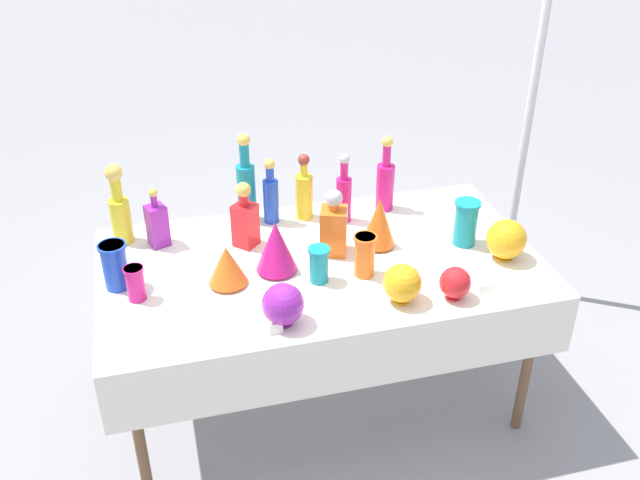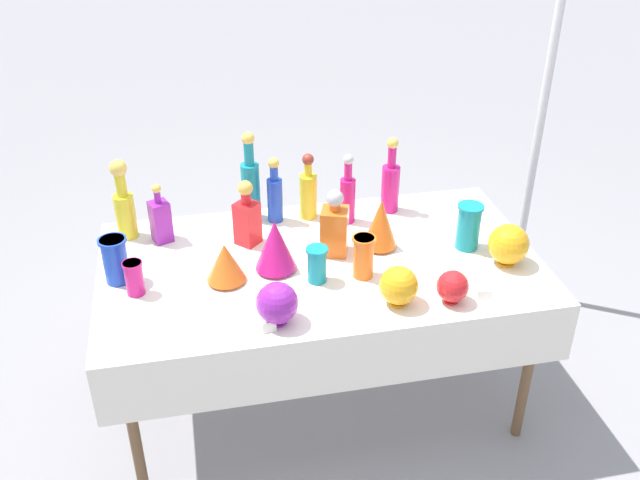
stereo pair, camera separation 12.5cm
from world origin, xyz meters
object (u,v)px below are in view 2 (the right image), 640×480
tall_bottle_4 (308,192)px  slender_vase_1 (134,277)px  slender_vase_0 (317,263)px  tall_bottle_0 (348,195)px  round_bowl_3 (277,303)px  tall_bottle_2 (124,204)px  cardboard_box_behind_left (215,283)px  tall_bottle_1 (251,184)px  canopy_pole (541,117)px  fluted_vase_2 (275,245)px  slender_vase_4 (363,255)px  square_decanter_0 (247,217)px  round_bowl_2 (453,287)px  fluted_vase_0 (381,223)px  round_bowl_0 (508,244)px  slender_vase_3 (115,259)px  slender_vase_2 (469,225)px  fluted_vase_1 (225,262)px  tall_bottle_5 (391,183)px  square_decanter_2 (335,227)px  round_bowl_1 (399,286)px  tall_bottle_3 (275,195)px  square_decanter_1 (160,219)px

tall_bottle_4 → slender_vase_1: tall_bottle_4 is taller
slender_vase_1 → slender_vase_0: bearing=-4.6°
tall_bottle_0 → round_bowl_3: size_ratio=2.02×
tall_bottle_2 → cardboard_box_behind_left: size_ratio=0.61×
tall_bottle_1 → canopy_pole: (1.47, 0.20, 0.12)m
fluted_vase_2 → slender_vase_4: bearing=-19.1°
square_decanter_0 → cardboard_box_behind_left: size_ratio=0.49×
slender_vase_4 → round_bowl_2: bearing=-39.7°
fluted_vase_0 → round_bowl_0: size_ratio=1.29×
tall_bottle_2 → canopy_pole: (2.02, 0.25, 0.14)m
tall_bottle_2 → fluted_vase_2: 0.71m
slender_vase_3 → round_bowl_3: bearing=-34.0°
slender_vase_2 → fluted_vase_0: size_ratio=0.89×
fluted_vase_1 → round_bowl_2: 0.87m
tall_bottle_2 → slender_vase_0: 0.90m
tall_bottle_1 → fluted_vase_1: 0.52m
tall_bottle_5 → slender_vase_3: size_ratio=1.89×
square_decanter_2 → cardboard_box_behind_left: (-0.49, 0.80, -0.76)m
tall_bottle_0 → tall_bottle_2: (-0.96, 0.06, 0.03)m
square_decanter_2 → slender_vase_4: size_ratio=1.63×
round_bowl_3 → round_bowl_1: bearing=2.7°
round_bowl_1 → round_bowl_2: size_ratio=1.20×
fluted_vase_2 → round_bowl_3: fluted_vase_2 is taller
slender_vase_0 → fluted_vase_2: 0.19m
slender_vase_1 → fluted_vase_0: fluted_vase_0 is taller
tall_bottle_5 → fluted_vase_0: tall_bottle_5 is taller
slender_vase_1 → slender_vase_3: 0.13m
tall_bottle_1 → slender_vase_4: tall_bottle_1 is taller
tall_bottle_3 → tall_bottle_2: bearing=-179.1°
tall_bottle_2 → round_bowl_0: 1.61m
canopy_pole → cardboard_box_behind_left: bearing=171.8°
slender_vase_4 → fluted_vase_0: bearing=57.6°
cardboard_box_behind_left → round_bowl_3: bearing=-81.6°
round_bowl_1 → round_bowl_3: round_bowl_3 is taller
tall_bottle_0 → slender_vase_3: bearing=-164.2°
round_bowl_2 → canopy_pole: 1.31m
tall_bottle_1 → fluted_vase_1: size_ratio=2.47×
round_bowl_3 → cardboard_box_behind_left: (-0.18, 1.23, -0.72)m
fluted_vase_2 → round_bowl_2: fluted_vase_2 is taller
tall_bottle_5 → fluted_vase_1: bearing=-151.3°
tall_bottle_5 → square_decanter_1: 1.04m
tall_bottle_3 → fluted_vase_0: 0.51m
tall_bottle_3 → fluted_vase_2: 0.41m
fluted_vase_0 → round_bowl_1: size_ratio=1.44×
tall_bottle_0 → slender_vase_2: bearing=-35.8°
tall_bottle_0 → canopy_pole: canopy_pole is taller
square_decanter_0 → square_decanter_2: square_decanter_0 is taller
tall_bottle_3 → slender_vase_0: 0.52m
tall_bottle_2 → round_bowl_0: bearing=-19.3°
square_decanter_0 → round_bowl_2: 0.91m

